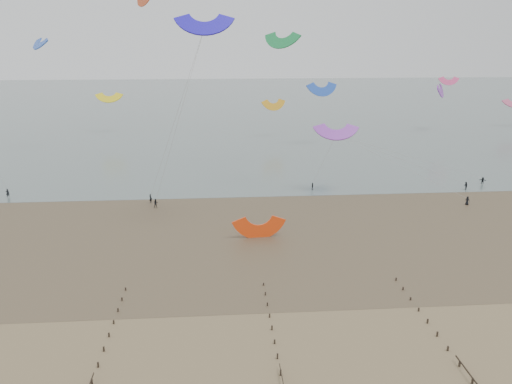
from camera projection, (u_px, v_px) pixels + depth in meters
ground at (237, 339)px, 54.36m from camera, size 500.00×500.00×0.00m
sea_and_shore at (206, 226)px, 86.80m from camera, size 500.00×665.00×0.03m
kitesurfer_lead at (151, 199)px, 98.58m from camera, size 0.78×0.77×1.81m
kitesurfers at (349, 191)px, 103.65m from camera, size 103.20×14.80×1.80m
grounded_kite at (259, 237)px, 81.86m from camera, size 7.70×6.22×4.01m
kites_airborne at (225, 71)px, 134.64m from camera, size 229.46×121.93×41.79m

